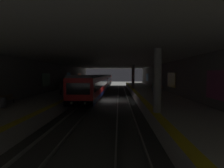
% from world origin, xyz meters
% --- Properties ---
extents(ground_plane, '(120.00, 120.00, 0.00)m').
position_xyz_m(ground_plane, '(0.00, 0.00, 0.00)').
color(ground_plane, '#42423F').
extents(track_left, '(60.00, 1.53, 0.16)m').
position_xyz_m(track_left, '(0.00, -2.20, 0.08)').
color(track_left, gray).
rests_on(track_left, ground).
extents(track_right, '(60.00, 1.53, 0.16)m').
position_xyz_m(track_right, '(0.00, 2.20, 0.08)').
color(track_right, gray).
rests_on(track_right, ground).
extents(platform_left, '(60.00, 5.30, 1.06)m').
position_xyz_m(platform_left, '(0.00, -6.55, 0.53)').
color(platform_left, beige).
rests_on(platform_left, ground).
extents(platform_right, '(60.00, 5.30, 1.06)m').
position_xyz_m(platform_right, '(0.00, 6.55, 0.53)').
color(platform_right, beige).
rests_on(platform_right, ground).
extents(wall_left, '(60.00, 0.56, 5.60)m').
position_xyz_m(wall_left, '(0.06, -9.45, 2.80)').
color(wall_left, slate).
rests_on(wall_left, ground).
extents(wall_right, '(60.00, 0.56, 5.60)m').
position_xyz_m(wall_right, '(0.06, 9.45, 2.80)').
color(wall_right, slate).
rests_on(wall_right, ground).
extents(ceiling_slab, '(60.00, 19.40, 0.40)m').
position_xyz_m(ceiling_slab, '(0.00, 0.00, 5.80)').
color(ceiling_slab, beige).
rests_on(ceiling_slab, wall_left).
extents(pillar_near, '(0.56, 0.56, 4.55)m').
position_xyz_m(pillar_near, '(-11.83, -4.35, 3.33)').
color(pillar_near, gray).
rests_on(pillar_near, platform_left).
extents(pillar_far, '(0.56, 0.56, 4.55)m').
position_xyz_m(pillar_far, '(8.22, -4.35, 3.33)').
color(pillar_far, gray).
rests_on(pillar_far, platform_left).
extents(metro_train, '(38.01, 2.83, 3.49)m').
position_xyz_m(metro_train, '(10.54, 2.20, 2.03)').
color(metro_train, red).
rests_on(metro_train, track_right).
extents(bench_left_near, '(1.70, 0.47, 0.86)m').
position_xyz_m(bench_left_near, '(3.66, -8.53, 1.57)').
color(bench_left_near, '#262628').
rests_on(bench_left_near, platform_left).
extents(bench_left_mid, '(1.70, 0.47, 0.86)m').
position_xyz_m(bench_left_mid, '(10.39, -8.53, 1.57)').
color(bench_left_mid, '#262628').
rests_on(bench_left_mid, platform_left).
extents(bench_right_mid, '(1.70, 0.47, 0.86)m').
position_xyz_m(bench_right_mid, '(-9.08, 8.53, 1.57)').
color(bench_right_mid, '#262628').
rests_on(bench_right_mid, platform_right).
extents(person_waiting_near, '(0.60, 0.23, 1.68)m').
position_xyz_m(person_waiting_near, '(6.19, 6.42, 1.96)').
color(person_waiting_near, '#414141').
rests_on(person_waiting_near, platform_right).
extents(person_walking_mid, '(0.60, 0.22, 1.60)m').
position_xyz_m(person_walking_mid, '(2.39, -7.03, 1.92)').
color(person_walking_mid, '#3C3C3C').
rests_on(person_walking_mid, platform_left).
extents(person_standing_far, '(0.60, 0.22, 1.58)m').
position_xyz_m(person_standing_far, '(-2.40, 6.04, 1.90)').
color(person_standing_far, black).
rests_on(person_standing_far, platform_right).
extents(suitcase_rolling, '(0.40, 0.23, 0.87)m').
position_xyz_m(suitcase_rolling, '(3.81, -7.31, 1.34)').
color(suitcase_rolling, navy).
rests_on(suitcase_rolling, platform_left).
extents(trash_bin, '(0.44, 0.44, 0.85)m').
position_xyz_m(trash_bin, '(-10.71, 7.80, 1.48)').
color(trash_bin, '#595B5E').
rests_on(trash_bin, platform_right).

